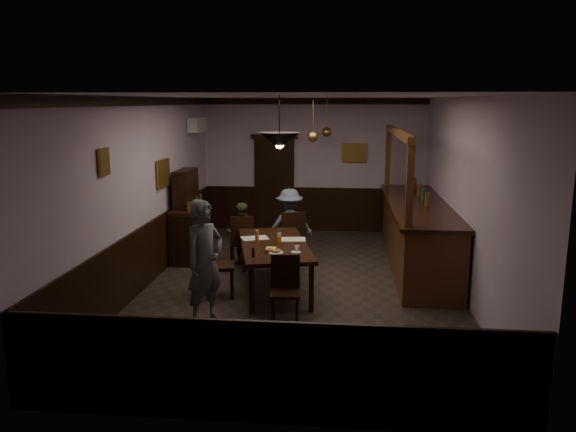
# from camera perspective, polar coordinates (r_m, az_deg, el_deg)

# --- Properties ---
(room) EXTENTS (5.01, 8.01, 3.01)m
(room) POSITION_cam_1_polar(r_m,az_deg,el_deg) (8.79, 1.29, 2.23)
(room) COLOR #2D2621
(room) RESTS_ON ground
(dining_table) EXTENTS (1.47, 2.37, 0.75)m
(dining_table) POSITION_cam_1_polar(r_m,az_deg,el_deg) (8.78, -1.43, -3.21)
(dining_table) COLOR black
(dining_table) RESTS_ON ground
(chair_far_left) EXTENTS (0.51, 0.51, 0.95)m
(chair_far_left) POSITION_cam_1_polar(r_m,az_deg,el_deg) (10.02, -4.73, -2.34)
(chair_far_left) COLOR black
(chair_far_left) RESTS_ON ground
(chair_far_right) EXTENTS (0.55, 0.55, 1.01)m
(chair_far_right) POSITION_cam_1_polar(r_m,az_deg,el_deg) (10.09, 0.41, -2.04)
(chair_far_right) COLOR black
(chair_far_right) RESTS_ON ground
(chair_near) EXTENTS (0.42, 0.42, 0.90)m
(chair_near) POSITION_cam_1_polar(r_m,az_deg,el_deg) (7.58, -0.28, -7.14)
(chair_near) COLOR black
(chair_near) RESTS_ON ground
(chair_side) EXTENTS (0.52, 0.52, 1.02)m
(chair_side) POSITION_cam_1_polar(r_m,az_deg,el_deg) (8.58, -7.52, -4.55)
(chair_side) COLOR black
(chair_side) RESTS_ON ground
(person_standing) EXTENTS (0.67, 0.73, 1.68)m
(person_standing) POSITION_cam_1_polar(r_m,az_deg,el_deg) (7.49, -8.45, -4.71)
(person_standing) COLOR #555A61
(person_standing) RESTS_ON ground
(person_seated_left) EXTENTS (0.66, 0.58, 1.13)m
(person_seated_left) POSITION_cam_1_polar(r_m,az_deg,el_deg) (10.28, -4.83, -1.74)
(person_seated_left) COLOR #4C4F2F
(person_seated_left) RESTS_ON ground
(person_seated_right) EXTENTS (0.99, 0.76, 1.36)m
(person_seated_right) POSITION_cam_1_polar(r_m,az_deg,el_deg) (10.33, 0.15, -0.97)
(person_seated_right) COLOR slate
(person_seated_right) RESTS_ON ground
(newspaper_left) EXTENTS (0.50, 0.43, 0.01)m
(newspaper_left) POSITION_cam_1_polar(r_m,az_deg,el_deg) (9.10, -3.39, -2.25)
(newspaper_left) COLOR silver
(newspaper_left) RESTS_ON dining_table
(newspaper_right) EXTENTS (0.45, 0.35, 0.01)m
(newspaper_right) POSITION_cam_1_polar(r_m,az_deg,el_deg) (9.00, 0.44, -2.39)
(newspaper_right) COLOR silver
(newspaper_right) RESTS_ON dining_table
(napkin) EXTENTS (0.18, 0.18, 0.00)m
(napkin) POSITION_cam_1_polar(r_m,az_deg,el_deg) (8.49, -1.73, -3.27)
(napkin) COLOR #F3FF5D
(napkin) RESTS_ON dining_table
(saucer) EXTENTS (0.15, 0.15, 0.01)m
(saucer) POSITION_cam_1_polar(r_m,az_deg,el_deg) (8.24, 0.81, -3.69)
(saucer) COLOR white
(saucer) RESTS_ON dining_table
(coffee_cup) EXTENTS (0.10, 0.10, 0.07)m
(coffee_cup) POSITION_cam_1_polar(r_m,az_deg,el_deg) (8.30, 0.94, -3.27)
(coffee_cup) COLOR white
(coffee_cup) RESTS_ON saucer
(pastry_plate) EXTENTS (0.22, 0.22, 0.01)m
(pastry_plate) POSITION_cam_1_polar(r_m,az_deg,el_deg) (8.21, -1.24, -3.73)
(pastry_plate) COLOR white
(pastry_plate) RESTS_ON dining_table
(pastry_ring_a) EXTENTS (0.13, 0.13, 0.04)m
(pastry_ring_a) POSITION_cam_1_polar(r_m,az_deg,el_deg) (8.26, -1.90, -3.45)
(pastry_ring_a) COLOR #C68C47
(pastry_ring_a) RESTS_ON pastry_plate
(pastry_ring_b) EXTENTS (0.13, 0.13, 0.04)m
(pastry_ring_b) POSITION_cam_1_polar(r_m,az_deg,el_deg) (8.21, -1.20, -3.54)
(pastry_ring_b) COLOR #C68C47
(pastry_ring_b) RESTS_ON pastry_plate
(soda_can) EXTENTS (0.07, 0.07, 0.12)m
(soda_can) POSITION_cam_1_polar(r_m,az_deg,el_deg) (8.70, -0.90, -2.50)
(soda_can) COLOR orange
(soda_can) RESTS_ON dining_table
(beer_glass) EXTENTS (0.06, 0.06, 0.20)m
(beer_glass) POSITION_cam_1_polar(r_m,az_deg,el_deg) (8.80, -3.18, -2.09)
(beer_glass) COLOR #BF721E
(beer_glass) RESTS_ON dining_table
(water_glass) EXTENTS (0.06, 0.06, 0.15)m
(water_glass) POSITION_cam_1_polar(r_m,az_deg,el_deg) (8.81, -0.90, -2.21)
(water_glass) COLOR silver
(water_glass) RESTS_ON dining_table
(pepper_mill) EXTENTS (0.04, 0.04, 0.14)m
(pepper_mill) POSITION_cam_1_polar(r_m,az_deg,el_deg) (8.02, -3.55, -3.67)
(pepper_mill) COLOR black
(pepper_mill) RESTS_ON dining_table
(sideboard) EXTENTS (0.46, 1.28, 1.69)m
(sideboard) POSITION_cam_1_polar(r_m,az_deg,el_deg) (10.71, -10.02, -0.72)
(sideboard) COLOR black
(sideboard) RESTS_ON ground
(bar_counter) EXTENTS (1.02, 4.37, 2.45)m
(bar_counter) POSITION_cam_1_polar(r_m,az_deg,el_deg) (10.29, 12.96, -1.68)
(bar_counter) COLOR #472413
(bar_counter) RESTS_ON ground
(door_back) EXTENTS (0.90, 0.06, 2.10)m
(door_back) POSITION_cam_1_polar(r_m,az_deg,el_deg) (12.83, -1.39, 3.17)
(door_back) COLOR black
(door_back) RESTS_ON ground
(ac_unit) EXTENTS (0.20, 0.85, 0.30)m
(ac_unit) POSITION_cam_1_polar(r_m,az_deg,el_deg) (11.95, -9.20, 9.15)
(ac_unit) COLOR white
(ac_unit) RESTS_ON ground
(picture_left_small) EXTENTS (0.04, 0.28, 0.36)m
(picture_left_small) POSITION_cam_1_polar(r_m,az_deg,el_deg) (7.75, -18.19, 5.25)
(picture_left_small) COLOR olive
(picture_left_small) RESTS_ON ground
(picture_left_large) EXTENTS (0.04, 0.62, 0.48)m
(picture_left_large) POSITION_cam_1_polar(r_m,az_deg,el_deg) (10.03, -12.55, 4.28)
(picture_left_large) COLOR olive
(picture_left_large) RESTS_ON ground
(picture_back) EXTENTS (0.55, 0.04, 0.42)m
(picture_back) POSITION_cam_1_polar(r_m,az_deg,el_deg) (12.66, 6.76, 6.40)
(picture_back) COLOR olive
(picture_back) RESTS_ON ground
(pendant_iron) EXTENTS (0.56, 0.56, 0.71)m
(pendant_iron) POSITION_cam_1_polar(r_m,az_deg,el_deg) (7.71, -0.86, 7.67)
(pendant_iron) COLOR black
(pendant_iron) RESTS_ON ground
(pendant_brass_mid) EXTENTS (0.20, 0.20, 0.81)m
(pendant_brass_mid) POSITION_cam_1_polar(r_m,az_deg,el_deg) (10.29, 2.55, 8.07)
(pendant_brass_mid) COLOR #BF8C3F
(pendant_brass_mid) RESTS_ON ground
(pendant_brass_far) EXTENTS (0.20, 0.20, 0.81)m
(pendant_brass_far) POSITION_cam_1_polar(r_m,az_deg,el_deg) (11.76, 3.94, 8.49)
(pendant_brass_far) COLOR #BF8C3F
(pendant_brass_far) RESTS_ON ground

